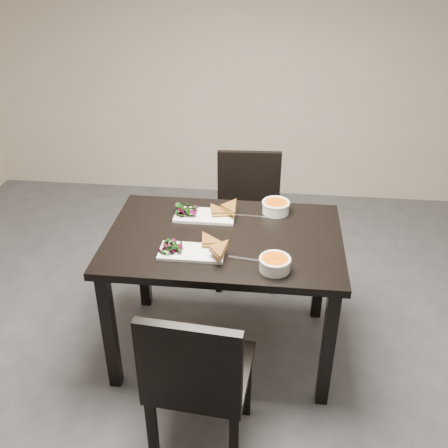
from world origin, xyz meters
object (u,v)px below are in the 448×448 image
object	(u,v)px
chair_near	(197,376)
soup_bowl_near	(275,263)
plate_far	(205,216)
chair_far	(248,209)
table	(224,252)
plate_near	(192,252)
soup_bowl_far	(276,206)

from	to	relation	value
chair_near	soup_bowl_near	world-z (taller)	chair_near
plate_far	chair_far	bearing A→B (deg)	71.62
table	chair_far	xyz separation A→B (m)	(0.08, 0.79, -0.17)
chair_far	plate_near	bearing A→B (deg)	-105.53
soup_bowl_near	plate_far	distance (m)	0.60
chair_near	plate_far	distance (m)	0.93
chair_far	plate_far	distance (m)	0.69
table	soup_bowl_far	distance (m)	0.40
table	plate_near	bearing A→B (deg)	-126.94
table	chair_far	distance (m)	0.81
table	chair_near	bearing A→B (deg)	-93.13
chair_near	soup_bowl_far	world-z (taller)	chair_near
chair_far	soup_bowl_near	world-z (taller)	chair_far
plate_near	soup_bowl_far	size ratio (longest dim) A/B	2.05
chair_far	soup_bowl_far	distance (m)	0.62
soup_bowl_near	plate_far	world-z (taller)	soup_bowl_near
plate_near	chair_near	bearing A→B (deg)	-79.38
table	chair_far	bearing A→B (deg)	84.51
soup_bowl_near	plate_far	size ratio (longest dim) A/B	0.46
plate_near	soup_bowl_far	distance (m)	0.60
chair_far	plate_far	size ratio (longest dim) A/B	2.63
plate_near	soup_bowl_far	xyz separation A→B (m)	(0.39, 0.46, 0.03)
soup_bowl_near	chair_far	bearing A→B (deg)	100.08
table	chair_far	size ratio (longest dim) A/B	1.41
table	plate_far	world-z (taller)	plate_far
chair_far	plate_far	bearing A→B (deg)	-111.58
table	plate_near	xyz separation A→B (m)	(-0.14, -0.18, 0.11)
soup_bowl_near	soup_bowl_far	world-z (taller)	soup_bowl_far
chair_near	chair_far	bearing A→B (deg)	90.54
table	plate_far	bearing A→B (deg)	124.50
chair_far	table	bearing A→B (deg)	-98.69
chair_near	soup_bowl_near	xyz separation A→B (m)	(0.30, 0.43, 0.30)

